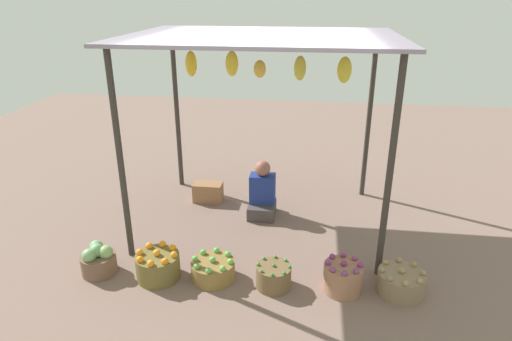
# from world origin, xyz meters

# --- Properties ---
(ground_plane) EXTENTS (14.00, 14.00, 0.00)m
(ground_plane) POSITION_xyz_m (0.00, 0.00, 0.00)
(ground_plane) COLOR #7D645A
(market_stall_structure) EXTENTS (3.12, 2.35, 2.41)m
(market_stall_structure) POSITION_xyz_m (0.00, 0.02, 2.21)
(market_stall_structure) COLOR #38332D
(market_stall_structure) RESTS_ON ground
(vendor_person) EXTENTS (0.36, 0.44, 0.78)m
(vendor_person) POSITION_xyz_m (-0.01, 0.18, 0.30)
(vendor_person) COLOR #463F40
(vendor_person) RESTS_ON ground
(basket_cabbages) EXTENTS (0.38, 0.38, 0.36)m
(basket_cabbages) POSITION_xyz_m (-1.62, -1.41, 0.16)
(basket_cabbages) COLOR brown
(basket_cabbages) RESTS_ON ground
(basket_oranges) EXTENTS (0.47, 0.47, 0.34)m
(basket_oranges) POSITION_xyz_m (-0.95, -1.41, 0.15)
(basket_oranges) COLOR brown
(basket_oranges) RESTS_ON ground
(basket_green_apples) EXTENTS (0.47, 0.47, 0.27)m
(basket_green_apples) POSITION_xyz_m (-0.36, -1.35, 0.11)
(basket_green_apples) COLOR olive
(basket_green_apples) RESTS_ON ground
(basket_green_chilies) EXTENTS (0.37, 0.37, 0.27)m
(basket_green_chilies) POSITION_xyz_m (0.30, -1.40, 0.12)
(basket_green_chilies) COLOR brown
(basket_green_chilies) RESTS_ON ground
(basket_purple_onions) EXTENTS (0.40, 0.40, 0.36)m
(basket_purple_onions) POSITION_xyz_m (1.01, -1.37, 0.16)
(basket_purple_onions) COLOR #9D6D52
(basket_purple_onions) RESTS_ON ground
(basket_potatoes) EXTENTS (0.48, 0.48, 0.28)m
(basket_potatoes) POSITION_xyz_m (1.60, -1.32, 0.12)
(basket_potatoes) COLOR #897256
(basket_potatoes) RESTS_ON ground
(wooden_crate_near_vendor) EXTENTS (0.42, 0.24, 0.27)m
(wooden_crate_near_vendor) POSITION_xyz_m (-0.85, 0.50, 0.14)
(wooden_crate_near_vendor) COLOR #966845
(wooden_crate_near_vendor) RESTS_ON ground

